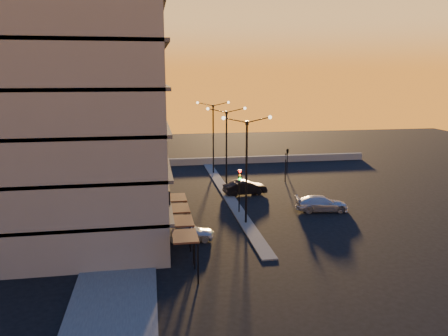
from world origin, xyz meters
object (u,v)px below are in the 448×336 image
traffic_light_main (240,184)px  car_sedan (245,187)px  streetlamp_mid (226,144)px  car_hatchback (188,232)px  car_wagon (322,203)px

traffic_light_main → car_sedan: size_ratio=0.90×
streetlamp_mid → traffic_light_main: (0.00, -7.13, -2.70)m
car_hatchback → traffic_light_main: bearing=-35.2°
car_hatchback → streetlamp_mid: bearing=-15.6°
traffic_light_main → car_sedan: (1.95, 6.47, -2.11)m
streetlamp_mid → car_hatchback: (-5.36, -13.13, -4.91)m
streetlamp_mid → car_hatchback: 15.00m
streetlamp_mid → car_sedan: size_ratio=2.02×
car_hatchback → car_wagon: bearing=-61.1°
traffic_light_main → car_hatchback: 8.34m
car_sedan → car_wagon: (6.05, -6.99, -0.04)m
traffic_light_main → car_wagon: bearing=-3.7°
traffic_light_main → car_hatchback: size_ratio=1.06×
car_hatchback → car_wagon: car_wagon is taller
car_wagon → streetlamp_mid: bearing=53.8°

